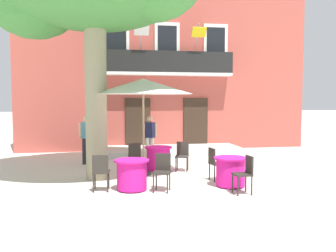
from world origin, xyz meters
TOP-DOWN VIEW (x-y plane):
  - ground_plane at (0.00, 0.00)m, footprint 120.00×120.00m
  - building_facade at (-0.90, 6.99)m, footprint 13.00×5.09m
  - entrance_step_platform at (-0.90, 3.88)m, footprint 5.77×2.24m
  - cafe_table_near_tree at (-1.96, 0.35)m, footprint 0.86×0.86m
  - cafe_chair_near_tree_0 at (-1.22, 0.19)m, footprint 0.51×0.51m
  - cafe_chair_near_tree_1 at (-2.71, 0.31)m, footprint 0.42×0.42m
  - cafe_table_middle at (-0.43, -2.03)m, footprint 0.86×0.86m
  - cafe_chair_middle_0 at (-0.61, -1.30)m, footprint 0.45×0.45m
  - cafe_chair_middle_1 at (-0.33, -2.78)m, footprint 0.41×0.41m
  - cafe_table_front at (-2.95, -1.97)m, footprint 0.86×0.86m
  - cafe_chair_front_0 at (-3.71, -1.99)m, footprint 0.43×0.43m
  - cafe_chair_front_1 at (-2.22, -2.15)m, footprint 0.51×0.51m
  - cafe_umbrella at (-2.48, -0.22)m, footprint 2.90×2.90m
  - pedestrian_near_entrance at (-2.00, 2.31)m, footprint 0.53×0.38m
  - pedestrian_mid_plaza at (-4.23, 1.89)m, footprint 0.53×0.36m

SIDE VIEW (x-z plane):
  - ground_plane at x=0.00m, z-range 0.00..0.00m
  - entrance_step_platform at x=-0.90m, z-range 0.00..0.25m
  - cafe_table_near_tree at x=-1.96m, z-range 0.01..0.77m
  - cafe_table_middle at x=-0.43m, z-range 0.01..0.77m
  - cafe_table_front at x=-2.95m, z-range 0.01..0.77m
  - cafe_chair_near_tree_0 at x=-1.22m, z-range 0.07..0.98m
  - cafe_chair_near_tree_1 at x=-2.71m, z-range 0.07..0.98m
  - cafe_chair_middle_0 at x=-0.61m, z-range 0.07..0.98m
  - cafe_chair_middle_1 at x=-0.33m, z-range 0.07..0.98m
  - cafe_chair_front_0 at x=-3.71m, z-range 0.07..0.98m
  - cafe_chair_front_1 at x=-2.22m, z-range 0.07..0.98m
  - pedestrian_near_entrance at x=-2.00m, z-range 0.11..1.74m
  - pedestrian_mid_plaza at x=-4.23m, z-range 0.11..1.81m
  - cafe_umbrella at x=-2.48m, z-range 1.19..4.04m
  - building_facade at x=-0.90m, z-range 0.00..7.50m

